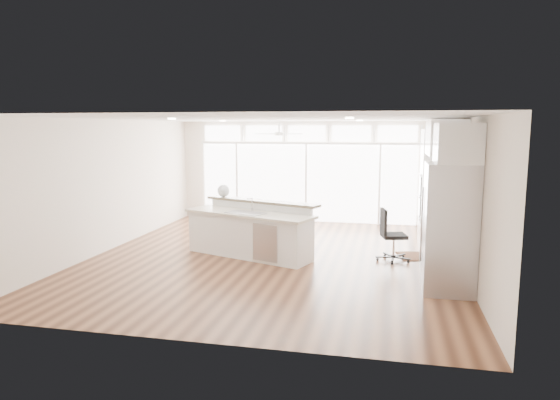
# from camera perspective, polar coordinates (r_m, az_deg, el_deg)

# --- Properties ---
(floor) EXTENTS (7.00, 8.00, 0.02)m
(floor) POSITION_cam_1_polar(r_m,az_deg,el_deg) (9.87, -0.78, -6.65)
(floor) COLOR #452515
(floor) RESTS_ON ground
(ceiling) EXTENTS (7.00, 8.00, 0.02)m
(ceiling) POSITION_cam_1_polar(r_m,az_deg,el_deg) (9.54, -0.81, 9.29)
(ceiling) COLOR white
(ceiling) RESTS_ON wall_back
(wall_back) EXTENTS (7.00, 0.04, 2.70)m
(wall_back) POSITION_cam_1_polar(r_m,az_deg,el_deg) (13.51, 3.07, 3.25)
(wall_back) COLOR silver
(wall_back) RESTS_ON floor
(wall_front) EXTENTS (7.00, 0.04, 2.70)m
(wall_front) POSITION_cam_1_polar(r_m,az_deg,el_deg) (5.83, -9.79, -3.52)
(wall_front) COLOR silver
(wall_front) RESTS_ON floor
(wall_left) EXTENTS (0.04, 8.00, 2.70)m
(wall_left) POSITION_cam_1_polar(r_m,az_deg,el_deg) (10.94, -18.95, 1.63)
(wall_left) COLOR silver
(wall_left) RESTS_ON floor
(wall_right) EXTENTS (0.04, 8.00, 2.70)m
(wall_right) POSITION_cam_1_polar(r_m,az_deg,el_deg) (9.45, 20.34, 0.58)
(wall_right) COLOR silver
(wall_right) RESTS_ON floor
(glass_wall) EXTENTS (5.80, 0.06, 2.08)m
(glass_wall) POSITION_cam_1_polar(r_m,az_deg,el_deg) (13.48, 3.02, 1.95)
(glass_wall) COLOR white
(glass_wall) RESTS_ON wall_back
(transom_row) EXTENTS (5.90, 0.06, 0.40)m
(transom_row) POSITION_cam_1_polar(r_m,az_deg,el_deg) (13.40, 3.07, 7.61)
(transom_row) COLOR white
(transom_row) RESTS_ON wall_back
(desk_window) EXTENTS (0.04, 0.85, 0.85)m
(desk_window) POSITION_cam_1_polar(r_m,az_deg,el_deg) (9.72, 19.93, 1.99)
(desk_window) COLOR white
(desk_window) RESTS_ON wall_right
(ceiling_fan) EXTENTS (1.16, 1.16, 0.32)m
(ceiling_fan) POSITION_cam_1_polar(r_m,az_deg,el_deg) (12.38, -0.10, 8.04)
(ceiling_fan) COLOR white
(ceiling_fan) RESTS_ON ceiling
(recessed_lights) EXTENTS (3.40, 3.00, 0.02)m
(recessed_lights) POSITION_cam_1_polar(r_m,az_deg,el_deg) (9.73, -0.54, 9.15)
(recessed_lights) COLOR white
(recessed_lights) RESTS_ON ceiling
(oven_cabinet) EXTENTS (0.64, 1.20, 2.50)m
(oven_cabinet) POSITION_cam_1_polar(r_m,az_deg,el_deg) (11.20, 17.40, 1.33)
(oven_cabinet) COLOR white
(oven_cabinet) RESTS_ON floor
(desk_nook) EXTENTS (0.72, 1.30, 0.76)m
(desk_nook) POSITION_cam_1_polar(r_m,az_deg,el_deg) (9.87, 17.69, -4.71)
(desk_nook) COLOR white
(desk_nook) RESTS_ON floor
(upper_cabinets) EXTENTS (0.64, 1.30, 0.64)m
(upper_cabinets) POSITION_cam_1_polar(r_m,az_deg,el_deg) (9.64, 18.44, 6.78)
(upper_cabinets) COLOR white
(upper_cabinets) RESTS_ON wall_right
(refrigerator) EXTENTS (0.76, 0.90, 2.00)m
(refrigerator) POSITION_cam_1_polar(r_m,az_deg,el_deg) (8.13, 18.78, -3.02)
(refrigerator) COLOR #B1B1B6
(refrigerator) RESTS_ON floor
(fridge_cabinet) EXTENTS (0.64, 0.90, 0.60)m
(fridge_cabinet) POSITION_cam_1_polar(r_m,az_deg,el_deg) (8.00, 19.65, 6.14)
(fridge_cabinet) COLOR white
(fridge_cabinet) RESTS_ON wall_right
(framed_photos) EXTENTS (0.06, 0.22, 0.80)m
(framed_photos) POSITION_cam_1_polar(r_m,az_deg,el_deg) (10.35, 19.45, 1.53)
(framed_photos) COLOR black
(framed_photos) RESTS_ON wall_right
(kitchen_island) EXTENTS (2.88, 1.88, 1.07)m
(kitchen_island) POSITION_cam_1_polar(r_m,az_deg,el_deg) (9.88, -3.56, -3.39)
(kitchen_island) COLOR white
(kitchen_island) RESTS_ON floor
(rug) EXTENTS (1.11, 0.90, 0.01)m
(rug) POSITION_cam_1_polar(r_m,az_deg,el_deg) (10.35, 16.14, -6.18)
(rug) COLOR #3B1F12
(rug) RESTS_ON floor
(office_chair) EXTENTS (0.62, 0.59, 1.00)m
(office_chair) POSITION_cam_1_polar(r_m,az_deg,el_deg) (9.76, 12.89, -3.95)
(office_chair) COLOR black
(office_chair) RESTS_ON floor
(fishbowl) EXTENTS (0.36, 0.36, 0.26)m
(fishbowl) POSITION_cam_1_polar(r_m,az_deg,el_deg) (10.66, -6.46, 1.06)
(fishbowl) COLOR silver
(fishbowl) RESTS_ON kitchen_island
(monitor) EXTENTS (0.10, 0.44, 0.36)m
(monitor) POSITION_cam_1_polar(r_m,az_deg,el_deg) (9.75, 17.37, -1.49)
(monitor) COLOR black
(monitor) RESTS_ON desk_nook
(keyboard) EXTENTS (0.15, 0.33, 0.02)m
(keyboard) POSITION_cam_1_polar(r_m,az_deg,el_deg) (9.77, 16.33, -2.46)
(keyboard) COLOR white
(keyboard) RESTS_ON desk_nook
(potted_plant) EXTENTS (0.33, 0.36, 0.26)m
(potted_plant) POSITION_cam_1_polar(r_m,az_deg,el_deg) (11.13, 17.71, 8.40)
(potted_plant) COLOR #395F29
(potted_plant) RESTS_ON oven_cabinet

